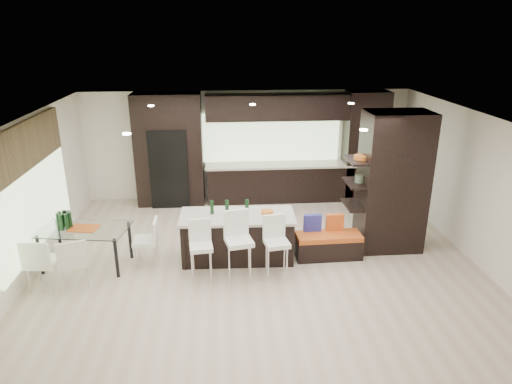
{
  "coord_description": "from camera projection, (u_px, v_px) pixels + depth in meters",
  "views": [
    {
      "loc": [
        -0.63,
        -7.6,
        4.13
      ],
      "look_at": [
        0.0,
        0.6,
        1.15
      ],
      "focal_mm": 32.0,
      "sensor_mm": 36.0,
      "label": 1
    }
  ],
  "objects": [
    {
      "name": "ground",
      "position": [
        258.0,
        260.0,
        8.58
      ],
      "size": [
        8.0,
        8.0,
        0.0
      ],
      "primitive_type": "plane",
      "color": "#C8B199",
      "rests_on": "ground"
    },
    {
      "name": "back_wall",
      "position": [
        247.0,
        145.0,
        11.4
      ],
      "size": [
        8.0,
        0.02,
        2.7
      ],
      "primitive_type": "cube",
      "color": "white",
      "rests_on": "ground"
    },
    {
      "name": "left_wall",
      "position": [
        27.0,
        199.0,
        7.84
      ],
      "size": [
        0.02,
        7.0,
        2.7
      ],
      "primitive_type": "cube",
      "color": "white",
      "rests_on": "ground"
    },
    {
      "name": "right_wall",
      "position": [
        474.0,
        187.0,
        8.41
      ],
      "size": [
        0.02,
        7.0,
        2.7
      ],
      "primitive_type": "cube",
      "color": "white",
      "rests_on": "ground"
    },
    {
      "name": "ceiling",
      "position": [
        259.0,
        118.0,
        7.66
      ],
      "size": [
        8.0,
        7.0,
        0.02
      ],
      "primitive_type": "cube",
      "color": "white",
      "rests_on": "ground"
    },
    {
      "name": "window_left",
      "position": [
        34.0,
        195.0,
        8.03
      ],
      "size": [
        0.04,
        3.2,
        1.9
      ],
      "primitive_type": "cube",
      "color": "#B2D199",
      "rests_on": "left_wall"
    },
    {
      "name": "window_back",
      "position": [
        271.0,
        137.0,
        11.34
      ],
      "size": [
        3.4,
        0.04,
        1.2
      ],
      "primitive_type": "cube",
      "color": "#B2D199",
      "rests_on": "back_wall"
    },
    {
      "name": "stone_accent",
      "position": [
        27.0,
        145.0,
        7.72
      ],
      "size": [
        0.08,
        3.0,
        0.8
      ],
      "primitive_type": "cube",
      "color": "brown",
      "rests_on": "left_wall"
    },
    {
      "name": "ceiling_spots",
      "position": [
        258.0,
        116.0,
        7.9
      ],
      "size": [
        4.0,
        3.0,
        0.02
      ],
      "primitive_type": "cube",
      "color": "white",
      "rests_on": "ceiling"
    },
    {
      "name": "back_cabinetry",
      "position": [
        268.0,
        148.0,
        11.13
      ],
      "size": [
        6.8,
        0.68,
        2.7
      ],
      "primitive_type": "cube",
      "color": "black",
      "rests_on": "ground"
    },
    {
      "name": "refrigerator",
      "position": [
        170.0,
        166.0,
        11.05
      ],
      "size": [
        0.9,
        0.68,
        1.9
      ],
      "primitive_type": "cube",
      "color": "black",
      "rests_on": "ground"
    },
    {
      "name": "partition_column",
      "position": [
        393.0,
        182.0,
        8.68
      ],
      "size": [
        1.2,
        0.8,
        2.7
      ],
      "primitive_type": "cube",
      "color": "black",
      "rests_on": "ground"
    },
    {
      "name": "kitchen_island",
      "position": [
        238.0,
        237.0,
        8.53
      ],
      "size": [
        2.13,
        0.96,
        0.88
      ],
      "primitive_type": "cube",
      "rotation": [
        0.0,
        0.0,
        -0.03
      ],
      "color": "black",
      "rests_on": "ground"
    },
    {
      "name": "stool_left",
      "position": [
        201.0,
        257.0,
        7.79
      ],
      "size": [
        0.42,
        0.42,
        0.86
      ],
      "primitive_type": "cube",
      "rotation": [
        0.0,
        0.0,
        0.11
      ],
      "color": "white",
      "rests_on": "ground"
    },
    {
      "name": "stool_mid",
      "position": [
        239.0,
        253.0,
        7.79
      ],
      "size": [
        0.52,
        0.52,
        0.99
      ],
      "primitive_type": "cube",
      "rotation": [
        0.0,
        0.0,
        0.21
      ],
      "color": "white",
      "rests_on": "ground"
    },
    {
      "name": "stool_right",
      "position": [
        277.0,
        254.0,
        7.87
      ],
      "size": [
        0.46,
        0.46,
        0.9
      ],
      "primitive_type": "cube",
      "rotation": [
        0.0,
        0.0,
        0.17
      ],
      "color": "white",
      "rests_on": "ground"
    },
    {
      "name": "bench",
      "position": [
        328.0,
        246.0,
        8.63
      ],
      "size": [
        1.25,
        0.51,
        0.48
      ],
      "primitive_type": "cube",
      "rotation": [
        0.0,
        0.0,
        0.03
      ],
      "color": "black",
      "rests_on": "ground"
    },
    {
      "name": "floor_vase",
      "position": [
        368.0,
        209.0,
        9.24
      ],
      "size": [
        0.56,
        0.56,
        1.32
      ],
      "primitive_type": null,
      "rotation": [
        0.0,
        0.0,
        -0.17
      ],
      "color": "#4D5B42",
      "rests_on": "ground"
    },
    {
      "name": "dining_table",
      "position": [
        87.0,
        247.0,
        8.27
      ],
      "size": [
        1.65,
        1.09,
        0.74
      ],
      "primitive_type": "cube",
      "rotation": [
        0.0,
        0.0,
        -0.15
      ],
      "color": "white",
      "rests_on": "ground"
    },
    {
      "name": "chair_near",
      "position": [
        74.0,
        264.0,
        7.55
      ],
      "size": [
        0.59,
        0.59,
        0.86
      ],
      "primitive_type": "cube",
      "rotation": [
        0.0,
        0.0,
        0.32
      ],
      "color": "white",
      "rests_on": "ground"
    },
    {
      "name": "chair_far",
      "position": [
        44.0,
        265.0,
        7.51
      ],
      "size": [
        0.51,
        0.51,
        0.88
      ],
      "primitive_type": "cube",
      "rotation": [
        0.0,
        0.0,
        -0.08
      ],
      "color": "white",
      "rests_on": "ground"
    },
    {
      "name": "chair_end",
      "position": [
        146.0,
        244.0,
        8.33
      ],
      "size": [
        0.44,
        0.44,
        0.8
      ],
      "primitive_type": "cube",
      "rotation": [
        0.0,
        0.0,
        1.59
      ],
      "color": "white",
      "rests_on": "ground"
    }
  ]
}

